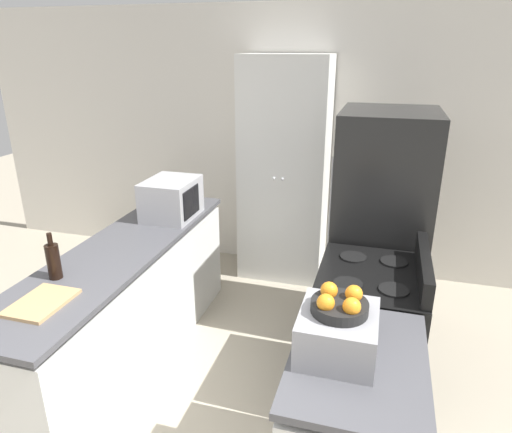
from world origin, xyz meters
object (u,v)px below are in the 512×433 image
object	(u,v)px
refrigerator	(380,228)
fruit_bowl	(340,304)
wine_bottle	(53,261)
pantry_cabinet	(284,172)
stove	(366,336)
toaster_oven	(337,333)
microwave	(171,199)

from	to	relation	value
refrigerator	fruit_bowl	size ratio (longest dim) A/B	7.12
wine_bottle	pantry_cabinet	bearing A→B (deg)	67.58
pantry_cabinet	refrigerator	distance (m)	1.23
refrigerator	stove	bearing A→B (deg)	-91.66
stove	wine_bottle	distance (m)	1.98
stove	toaster_oven	bearing A→B (deg)	-98.40
refrigerator	microwave	size ratio (longest dim) A/B	3.91
pantry_cabinet	wine_bottle	xyz separation A→B (m)	(-0.90, -2.18, -0.04)
stove	toaster_oven	size ratio (longest dim) A/B	2.87
pantry_cabinet	wine_bottle	size ratio (longest dim) A/B	7.49
microwave	fruit_bowl	bearing A→B (deg)	-43.04
pantry_cabinet	refrigerator	size ratio (longest dim) A/B	1.20
pantry_cabinet	stove	xyz separation A→B (m)	(0.91, -1.60, -0.61)
pantry_cabinet	stove	size ratio (longest dim) A/B	2.00
toaster_oven	fruit_bowl	size ratio (longest dim) A/B	1.49
pantry_cabinet	stove	bearing A→B (deg)	-60.34
microwave	toaster_oven	distance (m)	2.02
stove	pantry_cabinet	bearing A→B (deg)	119.66
fruit_bowl	toaster_oven	bearing A→B (deg)	-92.67
pantry_cabinet	microwave	bearing A→B (deg)	-123.31
toaster_oven	fruit_bowl	xyz separation A→B (m)	(0.00, 0.01, 0.14)
refrigerator	fruit_bowl	bearing A→B (deg)	-95.07
microwave	toaster_oven	world-z (taller)	microwave
pantry_cabinet	microwave	xyz separation A→B (m)	(-0.68, -1.04, -0.00)
stove	microwave	distance (m)	1.79
fruit_bowl	microwave	bearing A→B (deg)	136.96
pantry_cabinet	toaster_oven	bearing A→B (deg)	-72.03
microwave	pantry_cabinet	bearing A→B (deg)	56.69
refrigerator	microwave	world-z (taller)	refrigerator
pantry_cabinet	toaster_oven	size ratio (longest dim) A/B	5.73
microwave	toaster_oven	size ratio (longest dim) A/B	1.22
microwave	wine_bottle	world-z (taller)	microwave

